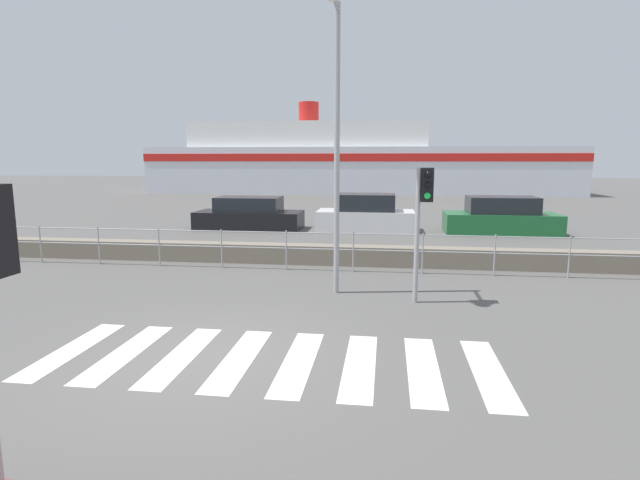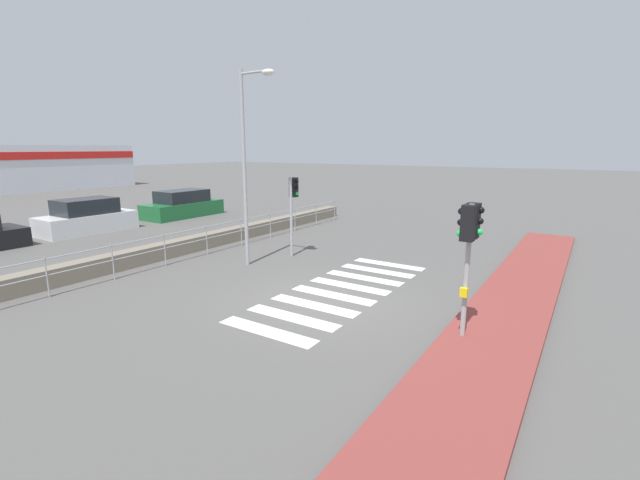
{
  "view_description": "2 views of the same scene",
  "coord_description": "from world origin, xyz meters",
  "px_view_note": "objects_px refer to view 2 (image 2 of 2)",
  "views": [
    {
      "loc": [
        2.65,
        -6.85,
        2.94
      ],
      "look_at": [
        1.47,
        2.0,
        1.5
      ],
      "focal_mm": 28.0,
      "sensor_mm": 36.0,
      "label": 1
    },
    {
      "loc": [
        -8.65,
        -5.5,
        3.8
      ],
      "look_at": [
        1.44,
        1.0,
        1.2
      ],
      "focal_mm": 24.0,
      "sensor_mm": 36.0,
      "label": 2
    }
  ],
  "objects_px": {
    "traffic_light_near": "(469,236)",
    "traffic_light_far": "(293,199)",
    "streetlamp": "(250,147)",
    "parked_car_green": "(183,205)",
    "parked_car_white": "(87,218)"
  },
  "relations": [
    {
      "from": "traffic_light_near",
      "to": "traffic_light_far",
      "type": "xyz_separation_m",
      "value": [
        3.79,
        6.96,
        -0.11
      ]
    },
    {
      "from": "streetlamp",
      "to": "parked_car_green",
      "type": "bearing_deg",
      "value": 61.0
    },
    {
      "from": "parked_car_white",
      "to": "parked_car_green",
      "type": "xyz_separation_m",
      "value": [
        5.44,
        0.0,
        -0.02
      ]
    },
    {
      "from": "traffic_light_far",
      "to": "parked_car_white",
      "type": "distance_m",
      "value": 10.74
    },
    {
      "from": "streetlamp",
      "to": "parked_car_green",
      "type": "height_order",
      "value": "streetlamp"
    },
    {
      "from": "traffic_light_near",
      "to": "parked_car_white",
      "type": "xyz_separation_m",
      "value": [
        2.19,
        17.48,
        -1.5
      ]
    },
    {
      "from": "traffic_light_far",
      "to": "parked_car_green",
      "type": "height_order",
      "value": "traffic_light_far"
    },
    {
      "from": "traffic_light_far",
      "to": "parked_car_green",
      "type": "bearing_deg",
      "value": 69.92
    },
    {
      "from": "parked_car_green",
      "to": "traffic_light_far",
      "type": "bearing_deg",
      "value": -110.08
    },
    {
      "from": "traffic_light_far",
      "to": "streetlamp",
      "type": "xyz_separation_m",
      "value": [
        -1.81,
        0.31,
        1.77
      ]
    },
    {
      "from": "streetlamp",
      "to": "parked_car_white",
      "type": "height_order",
      "value": "streetlamp"
    },
    {
      "from": "traffic_light_far",
      "to": "parked_car_green",
      "type": "xyz_separation_m",
      "value": [
        3.85,
        10.53,
        -1.41
      ]
    },
    {
      "from": "streetlamp",
      "to": "parked_car_green",
      "type": "relative_size",
      "value": 1.38
    },
    {
      "from": "parked_car_white",
      "to": "parked_car_green",
      "type": "height_order",
      "value": "parked_car_white"
    },
    {
      "from": "traffic_light_near",
      "to": "streetlamp",
      "type": "distance_m",
      "value": 7.71
    }
  ]
}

